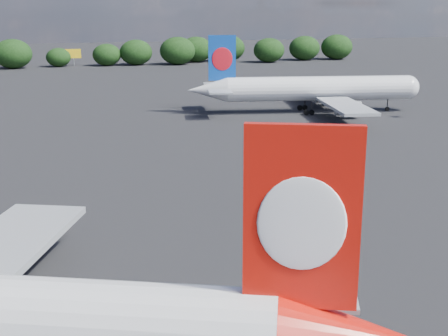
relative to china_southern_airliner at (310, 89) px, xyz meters
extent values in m
plane|color=black|center=(-50.95, -16.35, -4.42)|extent=(500.00, 500.00, 0.00)
cube|color=red|center=(-36.87, -84.05, 6.41)|extent=(5.02, 2.42, 8.55)
ellipsoid|color=white|center=(-36.98, -84.32, 6.24)|extent=(3.76, 1.69, 4.37)
ellipsoid|color=white|center=(-36.77, -83.79, 6.24)|extent=(3.76, 1.69, 4.37)
cube|color=#A2A5AA|center=(-34.01, -79.58, 0.71)|extent=(6.12, 6.90, 0.29)
cylinder|color=silver|center=(1.53, -0.26, 0.14)|extent=(34.97, 10.33, 4.57)
sphere|color=silver|center=(18.64, -3.17, 0.14)|extent=(5.27, 5.27, 4.57)
cone|color=silver|center=(-19.17, 3.26, 0.14)|extent=(7.97, 5.73, 4.57)
cube|color=#0D3D98|center=(-16.47, 2.80, 5.99)|extent=(5.03, 1.29, 8.22)
ellipsoid|color=red|center=(-16.51, 2.53, 5.82)|extent=(3.81, 0.82, 4.20)
ellipsoid|color=red|center=(-16.42, 3.07, 5.82)|extent=(3.81, 0.82, 4.20)
cube|color=#A2A5AA|center=(-18.21, -1.99, 0.51)|extent=(4.97, 6.09, 0.27)
cube|color=#A2A5AA|center=(-16.53, 7.91, 0.51)|extent=(4.97, 6.09, 0.27)
cube|color=#A2A5AA|center=(1.34, -12.27, -1.32)|extent=(8.92, 19.00, 0.50)
cube|color=#A2A5AA|center=(5.33, 11.13, -1.32)|extent=(8.92, 19.00, 0.50)
cylinder|color=#A2A5AA|center=(3.91, -8.08, -2.50)|extent=(4.91, 3.20, 2.47)
cube|color=#A2A5AA|center=(3.91, -8.08, -1.86)|extent=(2.03, 0.61, 1.10)
cylinder|color=#A2A5AA|center=(6.36, 6.33, -2.50)|extent=(4.91, 3.20, 2.47)
cube|color=#A2A5AA|center=(6.36, 6.33, -1.86)|extent=(2.03, 0.61, 1.10)
cylinder|color=black|center=(-0.73, -2.65, -3.05)|extent=(0.29, 0.29, 2.28)
cylinder|color=black|center=(-0.73, -2.65, -3.92)|extent=(1.06, 0.57, 1.00)
cylinder|color=black|center=(-1.72, -2.49, -3.92)|extent=(1.06, 0.57, 1.00)
cylinder|color=black|center=(0.19, 2.75, -3.05)|extent=(0.29, 0.29, 2.28)
cylinder|color=black|center=(0.19, 2.75, -3.92)|extent=(1.06, 0.57, 1.00)
cylinder|color=black|center=(-0.80, 2.91, -3.92)|extent=(1.06, 0.57, 1.00)
cylinder|color=black|center=(15.03, -2.56, -3.10)|extent=(0.25, 0.25, 2.28)
cylinder|color=black|center=(15.03, -2.56, -4.01)|extent=(0.86, 0.45, 0.82)
cube|color=gold|center=(-38.95, 105.65, -0.42)|extent=(5.00, 0.30, 3.00)
cylinder|color=gray|center=(-38.95, 105.65, -3.17)|extent=(0.30, 0.30, 2.50)
ellipsoid|color=black|center=(-57.75, 101.56, 0.21)|extent=(12.03, 10.18, 9.26)
ellipsoid|color=black|center=(-43.80, 103.51, -1.37)|extent=(7.92, 6.71, 6.10)
ellipsoid|color=black|center=(-28.29, 102.91, -0.82)|extent=(9.38, 7.93, 7.21)
ellipsoid|color=black|center=(-18.63, 102.65, -0.21)|extent=(10.95, 9.27, 8.43)
ellipsoid|color=black|center=(-4.97, 100.28, 0.21)|extent=(12.05, 10.19, 9.27)
ellipsoid|color=black|center=(3.17, 107.51, 0.01)|extent=(11.51, 9.74, 8.86)
ellipsoid|color=black|center=(14.82, 107.62, 0.22)|extent=(12.07, 10.22, 9.29)
ellipsoid|color=black|center=(27.43, 99.78, -0.20)|extent=(10.97, 9.28, 8.44)
ellipsoid|color=black|center=(42.74, 104.42, -0.05)|extent=(11.36, 9.61, 8.74)
ellipsoid|color=black|center=(55.53, 104.41, 0.13)|extent=(11.82, 10.00, 9.10)
camera|label=1|loc=(-47.31, -108.40, 15.70)|focal=50.00mm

